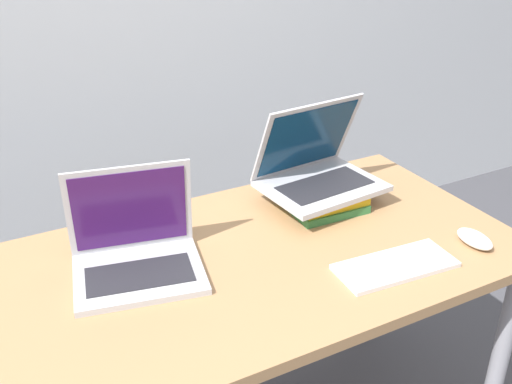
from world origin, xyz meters
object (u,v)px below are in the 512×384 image
(laptop_left, at_px, (136,252))
(mouse, at_px, (475,239))
(laptop_on_books, at_px, (317,170))
(wireless_keyboard, at_px, (395,266))
(book_stack, at_px, (321,197))

(laptop_left, distance_m, mouse, 0.87)
(laptop_on_books, bearing_deg, wireless_keyboard, -92.94)
(laptop_on_books, xyz_separation_m, wireless_keyboard, (-0.02, -0.39, -0.10))
(laptop_on_books, distance_m, mouse, 0.47)
(wireless_keyboard, height_order, mouse, mouse)
(laptop_left, xyz_separation_m, wireless_keyboard, (0.56, -0.29, -0.04))
(laptop_left, bearing_deg, wireless_keyboard, -27.38)
(mouse, bearing_deg, book_stack, 121.77)
(laptop_left, distance_m, laptop_on_books, 0.59)
(book_stack, bearing_deg, mouse, -58.23)
(laptop_left, height_order, laptop_on_books, laptop_on_books)
(book_stack, xyz_separation_m, mouse, (0.23, -0.37, -0.01))
(book_stack, distance_m, laptop_on_books, 0.08)
(wireless_keyboard, distance_m, mouse, 0.25)
(book_stack, distance_m, mouse, 0.44)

